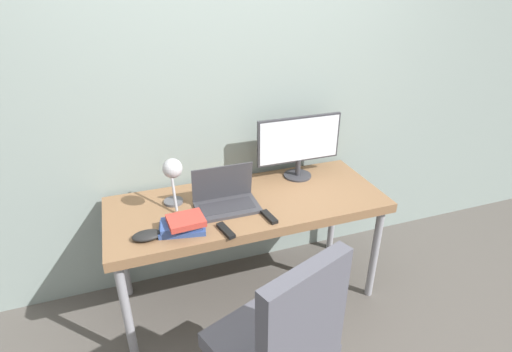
{
  "coord_description": "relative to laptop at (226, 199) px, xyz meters",
  "views": [
    {
      "loc": [
        -0.65,
        -1.68,
        2.01
      ],
      "look_at": [
        0.04,
        0.31,
        0.93
      ],
      "focal_mm": 28.0,
      "sensor_mm": 36.0,
      "label": 1
    }
  ],
  "objects": [
    {
      "name": "book_stack",
      "position": [
        -0.29,
        -0.17,
        -0.01
      ],
      "size": [
        0.27,
        0.2,
        0.09
      ],
      "color": "#334C8C",
      "rests_on": "desk"
    },
    {
      "name": "laptop",
      "position": [
        0.0,
        0.0,
        0.0
      ],
      "size": [
        0.37,
        0.23,
        0.24
      ],
      "color": "#38383D",
      "rests_on": "desk"
    },
    {
      "name": "wall_back",
      "position": [
        0.14,
        0.42,
        0.5
      ],
      "size": [
        8.0,
        0.05,
        2.6
      ],
      "color": "gray",
      "rests_on": "ground_plane"
    },
    {
      "name": "ground_plane",
      "position": [
        0.14,
        -0.32,
        -0.8
      ],
      "size": [
        12.0,
        12.0,
        0.0
      ],
      "primitive_type": "plane",
      "color": "#514C47"
    },
    {
      "name": "game_controller",
      "position": [
        -0.48,
        -0.18,
        -0.03
      ],
      "size": [
        0.16,
        0.1,
        0.04
      ],
      "color": "black",
      "rests_on": "desk"
    },
    {
      "name": "office_chair",
      "position": [
        -0.0,
        -0.89,
        -0.22
      ],
      "size": [
        0.61,
        0.62,
        1.06
      ],
      "color": "black",
      "rests_on": "ground_plane"
    },
    {
      "name": "monitor",
      "position": [
        0.57,
        0.22,
        0.2
      ],
      "size": [
        0.58,
        0.19,
        0.43
      ],
      "color": "#333338",
      "rests_on": "desk"
    },
    {
      "name": "media_remote",
      "position": [
        0.2,
        -0.21,
        -0.04
      ],
      "size": [
        0.06,
        0.14,
        0.02
      ],
      "color": "black",
      "rests_on": "desk"
    },
    {
      "name": "desk_lamp",
      "position": [
        -0.29,
        0.04,
        0.2
      ],
      "size": [
        0.12,
        0.24,
        0.35
      ],
      "color": "#4C4C51",
      "rests_on": "desk"
    },
    {
      "name": "tv_remote",
      "position": [
        -0.07,
        -0.26,
        -0.04
      ],
      "size": [
        0.07,
        0.16,
        0.02
      ],
      "color": "black",
      "rests_on": "desk"
    },
    {
      "name": "desk",
      "position": [
        0.14,
        0.02,
        -0.11
      ],
      "size": [
        1.7,
        0.68,
        0.75
      ],
      "color": "brown",
      "rests_on": "ground_plane"
    }
  ]
}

